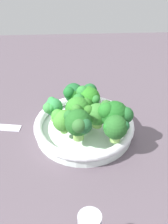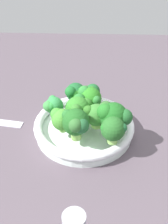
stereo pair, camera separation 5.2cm
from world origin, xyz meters
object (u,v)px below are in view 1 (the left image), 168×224
(broccoli_floret_2, at_px, (114,114))
(broccoli_floret_7, at_px, (98,114))
(bowl, at_px, (84,127))
(broccoli_floret_5, at_px, (79,123))
(broccoli_floret_3, at_px, (74,94))
(broccoli_floret_4, at_px, (88,98))
(broccoli_floret_9, at_px, (63,120))
(broccoli_floret_8, at_px, (53,107))
(broccoli_floret_1, at_px, (79,108))
(broccoli_floret_6, at_px, (115,128))
(broccoli_floret_0, at_px, (89,92))

(broccoli_floret_2, xyz_separation_m, broccoli_floret_7, (-0.04, 0.01, -0.01))
(bowl, height_order, broccoli_floret_5, broccoli_floret_5)
(broccoli_floret_3, height_order, broccoli_floret_4, broccoli_floret_4)
(broccoli_floret_3, bearing_deg, broccoli_floret_5, -85.99)
(broccoli_floret_9, bearing_deg, broccoli_floret_5, -40.22)
(broccoli_floret_8, bearing_deg, broccoli_floret_4, 21.41)
(broccoli_floret_1, xyz_separation_m, broccoli_floret_4, (0.03, 0.04, 0.00))
(broccoli_floret_7, bearing_deg, broccoli_floret_8, 167.05)
(bowl, distance_m, broccoli_floret_7, 0.07)
(broccoli_floret_2, bearing_deg, broccoli_floret_5, -157.73)
(broccoli_floret_1, height_order, broccoli_floret_8, broccoli_floret_1)
(broccoli_floret_6, bearing_deg, bowl, 132.70)
(broccoli_floret_3, distance_m, broccoli_floret_4, 0.04)
(bowl, relative_size, broccoli_floret_1, 3.57)
(bowl, relative_size, broccoli_floret_0, 4.58)
(broccoli_floret_0, distance_m, broccoli_floret_9, 0.14)
(broccoli_floret_1, distance_m, broccoli_floret_3, 0.06)
(broccoli_floret_3, xyz_separation_m, broccoli_floret_4, (0.04, -0.02, -0.00))
(broccoli_floret_8, bearing_deg, broccoli_floret_0, 40.14)
(broccoli_floret_8, bearing_deg, broccoli_floret_7, -12.95)
(broccoli_floret_1, xyz_separation_m, broccoli_floret_5, (-0.00, -0.07, 0.01))
(broccoli_floret_5, relative_size, broccoli_floret_6, 1.17)
(broccoli_floret_6, xyz_separation_m, broccoli_floret_9, (-0.12, 0.04, -0.00))
(broccoli_floret_8, height_order, broccoli_floret_9, broccoli_floret_8)
(broccoli_floret_5, xyz_separation_m, broccoli_floret_8, (-0.06, 0.07, -0.01))
(broccoli_floret_0, bearing_deg, broccoli_floret_6, -72.50)
(broccoli_floret_4, xyz_separation_m, broccoli_floret_8, (-0.09, -0.04, -0.00))
(broccoli_floret_6, relative_size, broccoli_floret_8, 1.06)
(broccoli_floret_4, xyz_separation_m, broccoli_floret_6, (0.06, -0.12, -0.01))
(broccoli_floret_6, relative_size, broccoli_floret_9, 1.13)
(broccoli_floret_2, relative_size, broccoli_floret_5, 1.07)
(broccoli_floret_4, relative_size, broccoli_floret_6, 1.08)
(broccoli_floret_1, bearing_deg, broccoli_floret_8, 178.97)
(broccoli_floret_0, bearing_deg, broccoli_floret_8, -139.86)
(broccoli_floret_2, distance_m, broccoli_floret_3, 0.13)
(broccoli_floret_1, xyz_separation_m, broccoli_floret_8, (-0.06, 0.00, 0.00))
(broccoli_floret_2, distance_m, broccoli_floret_7, 0.04)
(broccoli_floret_3, bearing_deg, broccoli_floret_1, -78.79)
(bowl, xyz_separation_m, broccoli_floret_3, (-0.02, 0.06, 0.06))
(broccoli_floret_7, xyz_separation_m, broccoli_floret_8, (-0.11, 0.03, 0.00))
(broccoli_floret_0, bearing_deg, broccoli_floret_3, -148.54)
(broccoli_floret_1, bearing_deg, broccoli_floret_9, -131.78)
(broccoli_floret_5, bearing_deg, broccoli_floret_1, 88.43)
(broccoli_floret_3, height_order, broccoli_floret_8, broccoli_floret_3)
(broccoli_floret_4, height_order, broccoli_floret_9, broccoli_floret_4)
(bowl, xyz_separation_m, broccoli_floret_7, (0.03, -0.02, 0.06))
(bowl, xyz_separation_m, broccoli_floret_2, (0.07, -0.03, 0.06))
(broccoli_floret_4, bearing_deg, broccoli_floret_9, -129.17)
(bowl, xyz_separation_m, broccoli_floret_6, (0.07, -0.07, 0.06))
(broccoli_floret_3, bearing_deg, broccoli_floret_0, 31.46)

